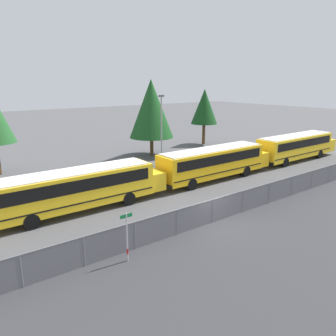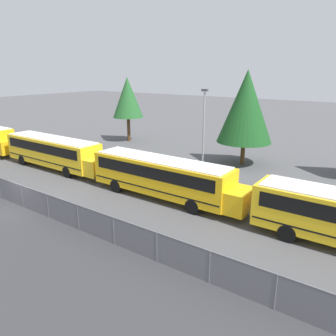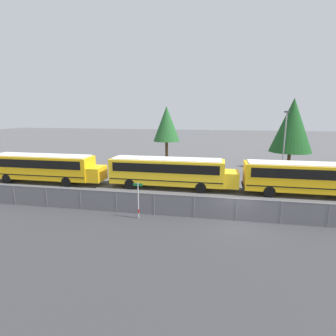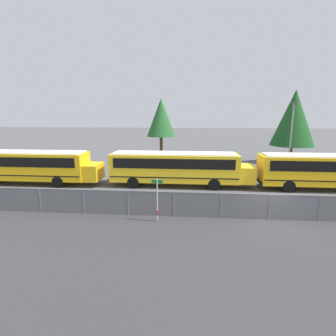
{
  "view_description": "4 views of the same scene",
  "coord_description": "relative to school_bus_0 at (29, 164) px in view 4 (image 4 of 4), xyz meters",
  "views": [
    {
      "loc": [
        -14.57,
        -14.61,
        9.23
      ],
      "look_at": [
        1.35,
        6.83,
        2.15
      ],
      "focal_mm": 35.0,
      "sensor_mm": 36.0,
      "label": 1
    },
    {
      "loc": [
        21.07,
        -11.65,
        9.43
      ],
      "look_at": [
        7.16,
        7.86,
        2.25
      ],
      "focal_mm": 35.0,
      "sensor_mm": 36.0,
      "label": 2
    },
    {
      "loc": [
        -1.55,
        -18.26,
        7.65
      ],
      "look_at": [
        -6.15,
        6.32,
        2.32
      ],
      "focal_mm": 28.0,
      "sensor_mm": 36.0,
      "label": 3
    },
    {
      "loc": [
        -5.06,
        -16.06,
        6.67
      ],
      "look_at": [
        -6.96,
        6.36,
        1.87
      ],
      "focal_mm": 28.0,
      "sensor_mm": 36.0,
      "label": 4
    }
  ],
  "objects": [
    {
      "name": "ground_plane",
      "position": [
        20.16,
        -6.97,
        -1.86
      ],
      "size": [
        200.0,
        200.0,
        0.0
      ],
      "primitive_type": "plane",
      "color": "#4C4C4F"
    },
    {
      "name": "road_strip",
      "position": [
        20.16,
        -12.97,
        -1.85
      ],
      "size": [
        100.41,
        12.0,
        0.01
      ],
      "color": "#333335",
      "rests_on": "ground_plane"
    },
    {
      "name": "fence",
      "position": [
        20.16,
        -6.97,
        -1.0
      ],
      "size": [
        66.48,
        0.07,
        1.68
      ],
      "color": "#9EA0A5",
      "rests_on": "ground_plane"
    },
    {
      "name": "school_bus_0",
      "position": [
        0.0,
        0.0,
        0.0
      ],
      "size": [
        13.03,
        2.6,
        3.09
      ],
      "color": "yellow",
      "rests_on": "ground_plane"
    },
    {
      "name": "school_bus_1",
      "position": [
        13.95,
        0.35,
        0.0
      ],
      "size": [
        13.03,
        2.6,
        3.09
      ],
      "color": "yellow",
      "rests_on": "ground_plane"
    },
    {
      "name": "school_bus_2",
      "position": [
        27.36,
        0.23,
        0.0
      ],
      "size": [
        13.03,
        2.6,
        3.09
      ],
      "color": "yellow",
      "rests_on": "ground_plane"
    },
    {
      "name": "street_sign",
      "position": [
        13.14,
        -7.81,
        -0.41
      ],
      "size": [
        0.7,
        0.09,
        2.71
      ],
      "color": "#B7B7BC",
      "rests_on": "ground_plane"
    },
    {
      "name": "light_pole",
      "position": [
        26.47,
        7.76,
        2.43
      ],
      "size": [
        0.6,
        0.24,
        7.81
      ],
      "color": "gray",
      "rests_on": "ground_plane"
    },
    {
      "name": "tree_0",
      "position": [
        10.93,
        14.57,
        4.05
      ],
      "size": [
        4.07,
        4.07,
        8.59
      ],
      "color": "#51381E",
      "rests_on": "ground_plane"
    },
    {
      "name": "tree_1",
      "position": [
        28.43,
        12.69,
        4.08
      ],
      "size": [
        5.51,
        5.51,
        9.53
      ],
      "color": "#51381E",
      "rests_on": "ground_plane"
    }
  ]
}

